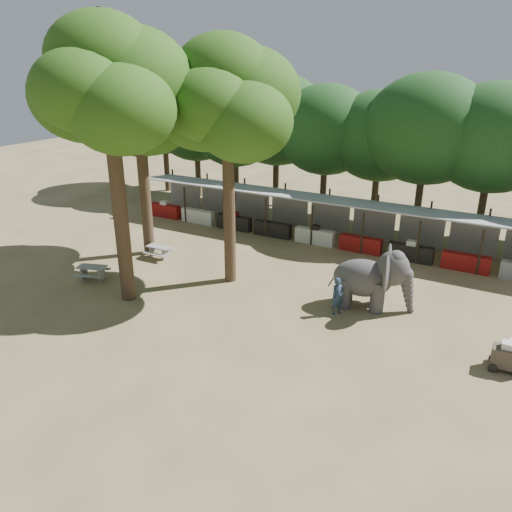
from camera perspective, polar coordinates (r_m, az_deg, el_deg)
The scene contains 11 objects.
ground at distance 18.95m, azimuth -4.78°, elevation -11.07°, with size 100.00×100.00×0.00m, color brown.
vendor_stalls at distance 29.88m, azimuth 9.97°, elevation 3.63°, with size 28.00×2.99×2.80m.
yard_tree_left at distance 27.38m, azimuth -13.35°, elevation 16.80°, with size 7.10×6.90×11.02m.
yard_tree_center at distance 21.63m, azimuth -16.54°, elevation 18.10°, with size 7.10×6.90×12.04m.
yard_tree_back at distance 22.94m, azimuth -3.38°, elevation 17.37°, with size 7.10×6.90×11.36m.
backdrop_trees at distance 33.75m, azimuth 13.47°, elevation 12.97°, with size 46.46×5.95×8.33m.
elephant at distance 22.17m, azimuth 13.21°, elevation -2.49°, with size 3.71×2.76×2.77m.
handler at distance 21.54m, azimuth 9.31°, elevation -4.54°, with size 0.60×0.40×1.66m, color #26384C.
picnic_table_near at distance 25.98m, azimuth -18.19°, elevation -1.62°, with size 1.72×1.64×0.70m.
picnic_table_far at distance 27.91m, azimuth -11.02°, elevation 0.65°, with size 1.38×1.25×0.68m.
cart_back at distance 19.77m, azimuth 26.81°, elevation -10.23°, with size 1.17×0.79×1.11m.
Camera 1 is at (9.07, -13.17, 10.17)m, focal length 35.00 mm.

